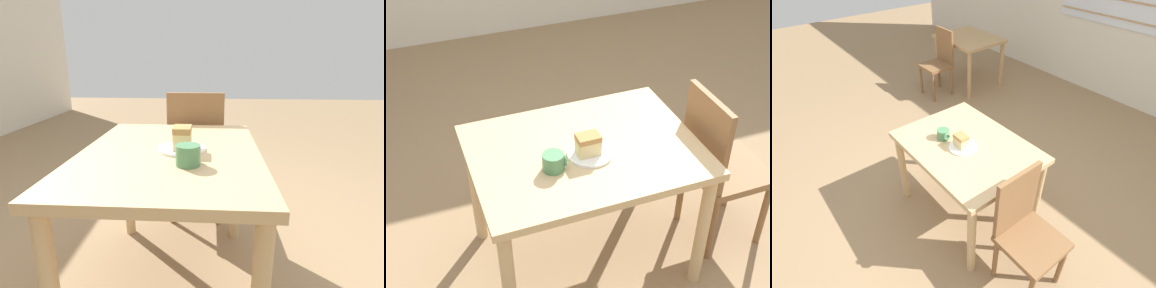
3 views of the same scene
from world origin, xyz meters
TOP-DOWN VIEW (x-y plane):
  - ground_plane at (0.00, 0.00)m, footprint 14.00×14.00m
  - dining_table_near at (-0.13, 0.12)m, footprint 1.04×0.77m
  - chair_near_window at (0.57, 0.04)m, footprint 0.37×0.37m
  - plate at (-0.12, 0.07)m, footprint 0.21×0.21m
  - cake_slice at (-0.13, 0.06)m, footprint 0.10×0.08m
  - coffee_mug at (-0.30, 0.03)m, footprint 0.10×0.09m

SIDE VIEW (x-z plane):
  - ground_plane at x=0.00m, z-range 0.00..0.00m
  - chair_near_window at x=0.57m, z-range 0.03..0.94m
  - dining_table_near at x=-0.13m, z-range 0.26..0.97m
  - plate at x=-0.12m, z-range 0.72..0.73m
  - coffee_mug at x=-0.30m, z-range 0.72..0.80m
  - cake_slice at x=-0.13m, z-range 0.73..0.83m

